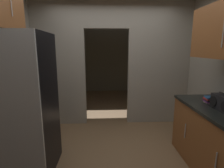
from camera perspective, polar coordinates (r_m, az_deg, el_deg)
name	(u,v)px	position (r m, az deg, el deg)	size (l,w,h in m)	color
ground	(118,162)	(2.85, 1.82, -23.89)	(20.00, 20.00, 0.00)	brown
kitchen_partition	(114,59)	(3.80, 0.68, 8.12)	(3.32, 0.12, 2.69)	#9E998C
adjoining_room_shell	(109,58)	(5.87, -0.88, 8.45)	(3.32, 3.12, 2.69)	gray
refrigerator	(24,106)	(2.56, -26.59, -6.28)	(0.70, 0.79, 1.84)	black
lower_cabinet_run	(223,145)	(2.76, 32.32, -16.27)	(0.68, 1.63, 0.89)	brown
book_stack	(210,100)	(2.82, 28.95, -4.52)	(0.14, 0.16, 0.10)	beige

